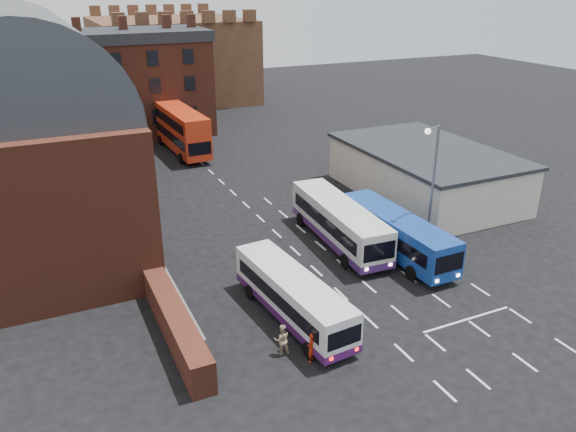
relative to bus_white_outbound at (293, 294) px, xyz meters
name	(u,v)px	position (x,y,z in m)	size (l,w,h in m)	color
ground	(362,314)	(3.80, -1.23, -1.58)	(180.00, 180.00, 0.00)	black
railway_station	(29,128)	(-11.70, 19.77, 6.06)	(12.00, 28.00, 16.00)	#602B1E
forecourt_wall	(176,325)	(-6.40, 0.77, -0.68)	(1.20, 10.00, 1.80)	#602B1E
cream_building	(425,172)	(18.80, 12.77, 0.58)	(10.40, 16.40, 4.25)	beige
brick_terrace	(112,90)	(-2.20, 44.77, 3.92)	(22.00, 10.00, 11.00)	brown
castle_keep	(171,59)	(9.80, 64.77, 4.42)	(22.00, 22.00, 12.00)	brown
bus_white_outbound	(293,294)	(0.00, 0.00, 0.00)	(3.13, 9.95, 2.67)	silver
bus_white_inbound	(339,221)	(7.14, 7.36, 0.22)	(3.27, 11.25, 3.04)	silver
bus_blue	(396,232)	(9.79, 4.17, 0.13)	(2.82, 10.65, 2.89)	navy
bus_red_double	(182,130)	(3.11, 34.54, 0.95)	(3.32, 11.96, 4.75)	red
street_lamp	(432,177)	(12.11, 3.92, 3.83)	(1.69, 0.93, 8.96)	slate
pedestrian_red	(311,347)	(-0.81, -3.83, -0.76)	(0.60, 0.39, 1.64)	#9F200A
pedestrian_beige	(282,339)	(-1.87, -2.65, -0.73)	(0.82, 0.64, 1.69)	tan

